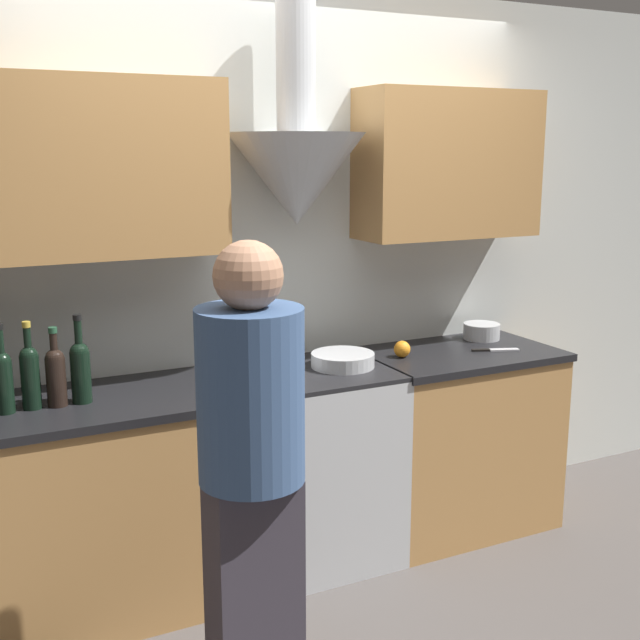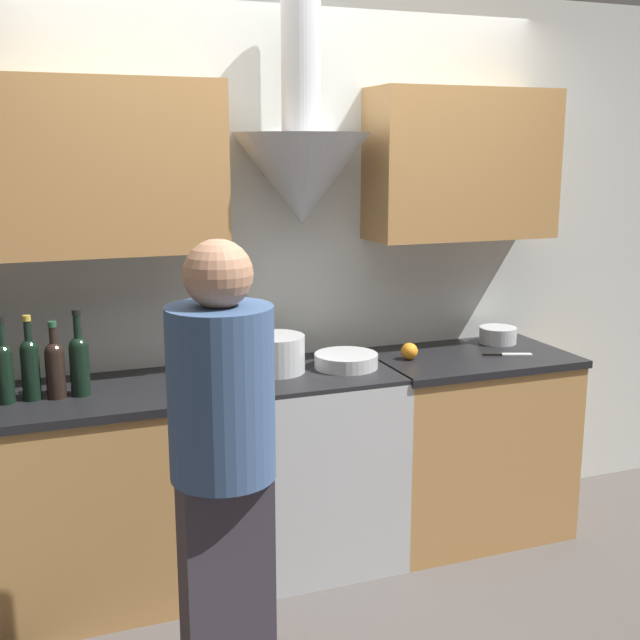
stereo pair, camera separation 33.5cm
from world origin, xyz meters
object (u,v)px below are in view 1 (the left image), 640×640
at_px(wine_bottle_5, 3,378).
at_px(stock_pot, 274,355).
at_px(stove_range, 310,465).
at_px(saucepan, 482,331).
at_px(wine_bottle_8, 80,368).
at_px(mixing_bowl, 343,360).
at_px(person_foreground_left, 252,465).
at_px(orange_fruit, 402,349).
at_px(wine_bottle_7, 56,374).
at_px(wine_bottle_6, 30,374).

height_order(wine_bottle_5, stock_pot, wine_bottle_5).
relative_size(stove_range, saucepan, 4.81).
xyz_separation_m(wine_bottle_8, mixing_bowl, (1.16, 0.01, -0.11)).
height_order(stock_pot, saucepan, stock_pot).
bearing_deg(wine_bottle_8, saucepan, 4.65).
distance_m(stove_range, stock_pot, 0.56).
bearing_deg(person_foreground_left, orange_fruit, 38.33).
bearing_deg(orange_fruit, wine_bottle_7, -178.75).
distance_m(wine_bottle_5, person_foreground_left, 1.08).
bearing_deg(orange_fruit, wine_bottle_6, -179.11).
xyz_separation_m(wine_bottle_5, wine_bottle_6, (0.10, 0.01, 0.00)).
relative_size(stove_range, wine_bottle_6, 2.67).
bearing_deg(wine_bottle_7, wine_bottle_5, -179.30).
height_order(orange_fruit, saucepan, saucepan).
bearing_deg(wine_bottle_8, orange_fruit, 1.23).
xyz_separation_m(mixing_bowl, person_foreground_left, (-0.78, -0.86, -0.05)).
relative_size(wine_bottle_6, person_foreground_left, 0.21).
bearing_deg(saucepan, stove_range, -171.97).
relative_size(wine_bottle_7, stock_pot, 1.18).
xyz_separation_m(wine_bottle_6, person_foreground_left, (0.56, -0.85, -0.15)).
distance_m(wine_bottle_7, mixing_bowl, 1.25).
bearing_deg(wine_bottle_5, wine_bottle_6, 6.44).
relative_size(stock_pot, mixing_bowl, 0.91).
distance_m(stove_range, wine_bottle_5, 1.40).
relative_size(stove_range, stock_pot, 3.44).
distance_m(mixing_bowl, person_foreground_left, 1.16).
bearing_deg(person_foreground_left, stove_range, 54.33).
distance_m(wine_bottle_6, mixing_bowl, 1.34).
relative_size(wine_bottle_6, saucepan, 1.80).
xyz_separation_m(stove_range, orange_fruit, (0.49, 0.01, 0.49)).
distance_m(wine_bottle_5, saucepan, 2.35).
bearing_deg(mixing_bowl, stock_pot, 172.38).
bearing_deg(wine_bottle_8, stove_range, 1.00).
bearing_deg(wine_bottle_5, orange_fruit, 1.19).
relative_size(wine_bottle_5, mixing_bowl, 1.19).
relative_size(wine_bottle_5, saucepan, 1.82).
relative_size(wine_bottle_7, person_foreground_left, 0.19).
xyz_separation_m(wine_bottle_7, wine_bottle_8, (0.09, 0.00, 0.01)).
bearing_deg(wine_bottle_5, mixing_bowl, 0.50).
xyz_separation_m(wine_bottle_7, mixing_bowl, (1.25, 0.01, -0.10)).
bearing_deg(stock_pot, orange_fruit, -1.64).
bearing_deg(wine_bottle_6, wine_bottle_8, -1.87).
bearing_deg(wine_bottle_7, orange_fruit, 1.25).
relative_size(wine_bottle_7, saucepan, 1.65).
xyz_separation_m(stock_pot, saucepan, (1.22, 0.12, -0.04)).
relative_size(mixing_bowl, person_foreground_left, 0.18).
bearing_deg(person_foreground_left, wine_bottle_7, 118.87).
relative_size(stove_range, wine_bottle_7, 2.92).
distance_m(wine_bottle_7, saucepan, 2.16).
bearing_deg(orange_fruit, wine_bottle_8, -178.77).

